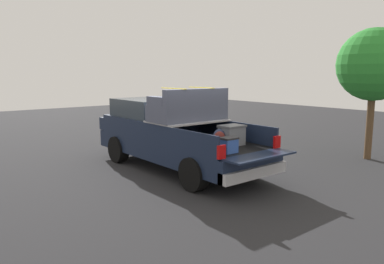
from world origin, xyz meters
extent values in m
plane|color=#262628|center=(0.00, 0.00, 0.00)|extent=(40.00, 40.00, 0.00)
cube|color=#162138|center=(0.00, 0.00, 0.61)|extent=(5.50, 1.92, 0.48)
cube|color=black|center=(-1.20, 0.00, 0.87)|extent=(2.80, 1.80, 0.04)
cube|color=#162138|center=(-1.20, 0.93, 1.10)|extent=(2.80, 0.06, 0.50)
cube|color=#162138|center=(-1.20, -0.93, 1.10)|extent=(2.80, 0.06, 0.50)
cube|color=#162138|center=(0.17, 0.00, 1.10)|extent=(0.06, 1.80, 0.50)
cube|color=#162138|center=(-2.88, 0.00, 0.87)|extent=(0.55, 1.80, 0.04)
cube|color=#B2B2B7|center=(-0.43, 0.00, 1.37)|extent=(1.25, 1.92, 0.04)
cube|color=#162138|center=(1.35, 0.00, 1.10)|extent=(2.30, 1.92, 0.50)
cube|color=#2D3842|center=(1.25, 0.00, 1.60)|extent=(1.94, 1.76, 0.51)
cube|color=#162138|center=(2.70, 0.00, 1.04)|extent=(0.40, 1.82, 0.38)
cube|color=#B2B2B7|center=(-2.72, 0.00, 0.49)|extent=(0.24, 1.92, 0.24)
cube|color=red|center=(-2.62, 0.88, 1.03)|extent=(0.06, 0.20, 0.28)
cube|color=red|center=(-2.62, -0.88, 1.03)|extent=(0.06, 0.20, 0.28)
cylinder|color=black|center=(1.75, 0.88, 0.38)|extent=(0.77, 0.30, 0.77)
cylinder|color=black|center=(1.75, -0.88, 0.38)|extent=(0.77, 0.30, 0.77)
cylinder|color=black|center=(-1.75, 0.88, 0.38)|extent=(0.77, 0.30, 0.77)
cylinder|color=black|center=(-1.75, -0.88, 0.38)|extent=(0.77, 0.30, 0.77)
cube|color=slate|center=(-1.72, -0.31, 1.11)|extent=(0.40, 0.55, 0.43)
cube|color=#505359|center=(-1.72, -0.31, 1.35)|extent=(0.44, 0.59, 0.05)
ellipsoid|color=#283351|center=(-1.71, 0.09, 1.10)|extent=(0.20, 0.37, 0.42)
ellipsoid|color=#283351|center=(-1.82, 0.09, 1.04)|extent=(0.09, 0.26, 0.19)
ellipsoid|color=maroon|center=(-1.94, 0.30, 1.10)|extent=(0.20, 0.35, 0.42)
ellipsoid|color=maroon|center=(-2.05, 0.30, 1.04)|extent=(0.09, 0.24, 0.19)
cube|color=#3359B2|center=(-2.30, 0.36, 1.04)|extent=(0.26, 0.34, 0.30)
cube|color=#262628|center=(-2.30, 0.36, 1.21)|extent=(0.28, 0.36, 0.04)
cube|color=#4C5166|center=(-0.43, 0.00, 1.60)|extent=(0.92, 2.00, 0.42)
cube|color=#4C5166|center=(-0.81, 0.00, 2.01)|extent=(0.16, 2.00, 0.40)
cube|color=#4C5166|center=(-0.38, 0.90, 1.92)|extent=(0.68, 0.20, 0.22)
cube|color=#4C5166|center=(-0.38, -0.90, 1.92)|extent=(0.68, 0.20, 0.22)
cube|color=yellow|center=(-0.43, 0.45, 2.22)|extent=(1.02, 0.03, 0.02)
cube|color=yellow|center=(-0.43, -0.45, 2.22)|extent=(1.02, 0.03, 0.02)
cylinder|color=brown|center=(-2.67, -5.24, 1.10)|extent=(0.21, 0.21, 2.20)
sphere|color=#2A872E|center=(-2.67, -5.24, 2.85)|extent=(2.14, 2.14, 2.14)
cylinder|color=#3F4C66|center=(3.36, -2.99, 0.45)|extent=(0.56, 0.56, 0.90)
cylinder|color=#3F4C66|center=(3.36, -2.99, 0.94)|extent=(0.60, 0.60, 0.08)
camera|label=1|loc=(-7.89, 5.92, 2.59)|focal=34.68mm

